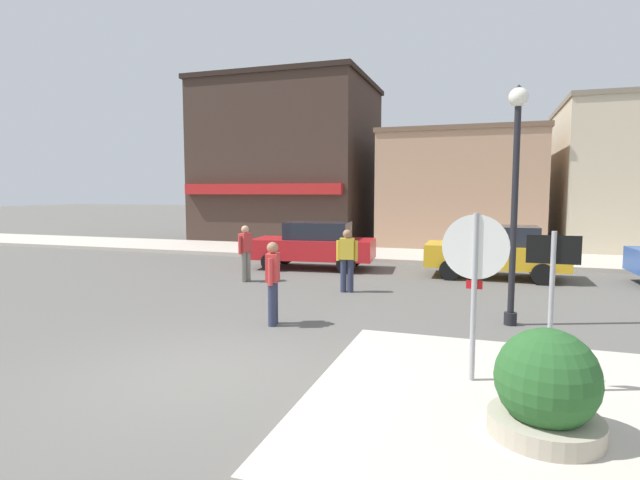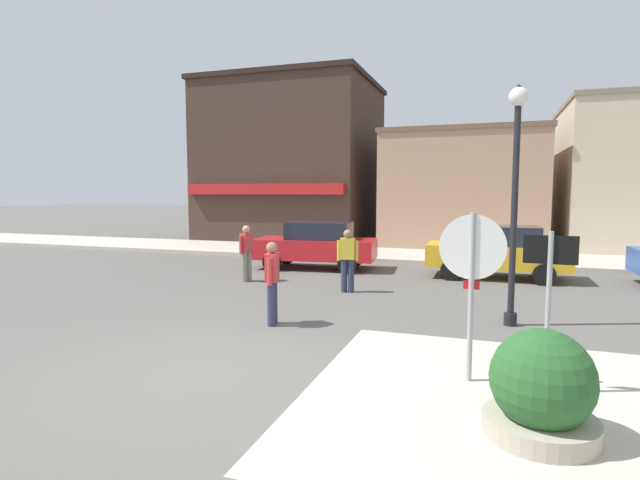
% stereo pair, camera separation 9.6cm
% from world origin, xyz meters
% --- Properties ---
extents(ground_plane, '(160.00, 160.00, 0.00)m').
position_xyz_m(ground_plane, '(0.00, 0.00, 0.00)').
color(ground_plane, '#5B5954').
extents(sidewalk_corner, '(6.40, 4.80, 0.15)m').
position_xyz_m(sidewalk_corner, '(4.94, 0.05, 0.07)').
color(sidewalk_corner, beige).
rests_on(sidewalk_corner, ground).
extents(kerb_far, '(80.00, 4.00, 0.15)m').
position_xyz_m(kerb_far, '(0.00, 13.73, 0.07)').
color(kerb_far, beige).
rests_on(kerb_far, ground).
extents(stop_sign, '(0.82, 0.07, 2.30)m').
position_xyz_m(stop_sign, '(3.62, 0.60, 1.52)').
color(stop_sign, '#9E9EA3').
rests_on(stop_sign, ground).
extents(one_way_sign, '(0.60, 0.06, 2.10)m').
position_xyz_m(one_way_sign, '(4.50, 0.49, 1.33)').
color(one_way_sign, '#9E9EA3').
rests_on(one_way_sign, ground).
extents(planter, '(1.10, 1.10, 1.23)m').
position_xyz_m(planter, '(4.35, -0.70, 0.56)').
color(planter, '#ADA38E').
rests_on(planter, ground).
extents(lamp_post, '(0.36, 0.36, 4.54)m').
position_xyz_m(lamp_post, '(4.25, 4.20, 2.96)').
color(lamp_post, black).
rests_on(lamp_post, ground).
extents(parked_car_nearest, '(4.15, 2.19, 1.56)m').
position_xyz_m(parked_car_nearest, '(-1.66, 9.74, 0.81)').
color(parked_car_nearest, red).
rests_on(parked_car_nearest, ground).
extents(parked_car_second, '(4.00, 1.89, 1.56)m').
position_xyz_m(parked_car_second, '(4.07, 9.74, 0.81)').
color(parked_car_second, gold).
rests_on(parked_car_second, ground).
extents(pedestrian_crossing_near, '(0.56, 0.27, 1.61)m').
position_xyz_m(pedestrian_crossing_near, '(0.41, 6.26, 0.87)').
color(pedestrian_crossing_near, '#2D334C').
rests_on(pedestrian_crossing_near, ground).
extents(pedestrian_crossing_far, '(0.30, 0.55, 1.61)m').
position_xyz_m(pedestrian_crossing_far, '(-2.76, 6.84, 0.87)').
color(pedestrian_crossing_far, gray).
rests_on(pedestrian_crossing_far, ground).
extents(pedestrian_kerb_side, '(0.29, 0.56, 1.61)m').
position_xyz_m(pedestrian_kerb_side, '(-0.11, 2.75, 0.87)').
color(pedestrian_kerb_side, '#2D334C').
rests_on(pedestrian_kerb_side, ground).
extents(building_corner_shop, '(8.68, 7.79, 8.33)m').
position_xyz_m(building_corner_shop, '(-6.37, 19.38, 4.17)').
color(building_corner_shop, '#3D2D26').
rests_on(building_corner_shop, ground).
extents(building_storefront_left_near, '(7.07, 7.50, 5.30)m').
position_xyz_m(building_storefront_left_near, '(2.60, 19.04, 2.65)').
color(building_storefront_left_near, tan).
rests_on(building_storefront_left_near, ground).
extents(building_storefront_left_mid, '(5.70, 7.39, 6.42)m').
position_xyz_m(building_storefront_left_mid, '(9.55, 19.26, 3.21)').
color(building_storefront_left_mid, beige).
rests_on(building_storefront_left_mid, ground).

